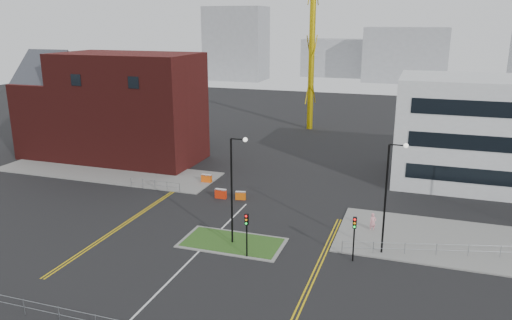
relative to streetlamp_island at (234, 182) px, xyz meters
The scene contains 24 objects.
ground 9.91m from the streetlamp_island, 105.50° to the right, with size 200.00×200.00×0.00m, color black.
pavement_left 26.80m from the streetlamp_island, 147.78° to the left, with size 28.00×8.00×0.12m, color slate.
pavement_right 21.35m from the streetlamp_island, 16.87° to the left, with size 24.00×10.00×0.12m, color slate.
island_kerb 5.38m from the streetlamp_island, behind, with size 8.60×4.60×0.08m, color slate.
grass_island 5.36m from the streetlamp_island, behind, with size 8.00×4.00×0.12m, color #234717.
brick_building 32.20m from the streetlamp_island, 141.56° to the left, with size 24.20×10.07×14.24m.
streetlamp_island is the anchor object (origin of this frame).
streetlamp_right_near 12.17m from the streetlamp_island, ahead, with size 1.46×0.36×9.18m.
traffic_light_island 3.92m from the streetlamp_island, 48.59° to the right, with size 0.28×0.33×3.65m.
traffic_light_right 10.19m from the streetlamp_island, ahead, with size 0.28×0.33×3.65m.
railing_left 17.22m from the streetlamp_island, 142.89° to the left, with size 6.05×0.05×1.10m.
railing_right 19.18m from the streetlamp_island, 10.84° to the left, with size 19.05×5.05×1.10m.
centre_line 8.38m from the streetlamp_island, 110.29° to the right, with size 0.15×30.00×0.01m, color silver.
yellow_left_a 12.61m from the streetlamp_island, 169.89° to the left, with size 0.12×24.00×0.01m, color gold.
yellow_left_b 12.35m from the streetlamp_island, 169.62° to the left, with size 0.12×24.00×0.01m, color gold.
yellow_right_a 9.29m from the streetlamp_island, 15.36° to the right, with size 0.12×20.00×0.01m, color gold.
yellow_right_b 9.53m from the streetlamp_island, 14.78° to the right, with size 0.12×20.00×0.01m, color gold.
skyline_a 119.82m from the streetlamp_island, 110.65° to the left, with size 18.00×12.00×22.00m, color gray.
skyline_b 122.28m from the streetlamp_island, 86.35° to the left, with size 24.00×12.00×16.00m, color gray.
skyline_d 132.40m from the streetlamp_island, 94.43° to the left, with size 30.00×12.00×12.00m, color gray.
pedestrian 13.15m from the streetlamp_island, 30.50° to the left, with size 0.61×0.40×1.68m, color pink.
barrier_left 17.26m from the streetlamp_island, 122.19° to the left, with size 1.21×0.41×1.02m.
barrier_mid 12.19m from the streetlamp_island, 118.49° to the left, with size 1.20×0.40×1.01m.
barrier_right 11.70m from the streetlamp_island, 107.67° to the left, with size 1.10×0.56×0.89m.
Camera 1 is at (16.08, -27.65, 18.00)m, focal length 35.00 mm.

